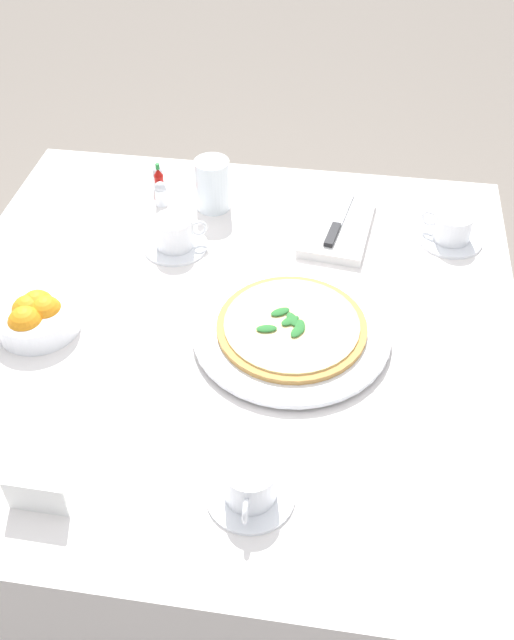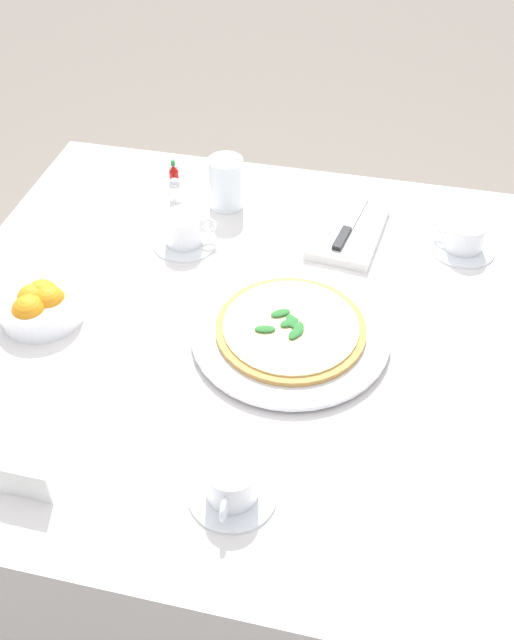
% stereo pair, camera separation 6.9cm
% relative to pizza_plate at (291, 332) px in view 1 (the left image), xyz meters
% --- Properties ---
extents(ground_plane, '(8.00, 8.00, 0.00)m').
position_rel_pizza_plate_xyz_m(ground_plane, '(0.02, 0.13, -0.74)').
color(ground_plane, slate).
extents(dining_table, '(1.07, 1.07, 0.72)m').
position_rel_pizza_plate_xyz_m(dining_table, '(0.02, 0.13, -0.14)').
color(dining_table, white).
rests_on(dining_table, ground_plane).
extents(pizza_plate, '(0.35, 0.35, 0.02)m').
position_rel_pizza_plate_xyz_m(pizza_plate, '(0.00, 0.00, 0.00)').
color(pizza_plate, white).
rests_on(pizza_plate, dining_table).
extents(pizza, '(0.26, 0.26, 0.02)m').
position_rel_pizza_plate_xyz_m(pizza, '(-0.00, 0.00, 0.01)').
color(pizza, '#C68E47').
rests_on(pizza, pizza_plate).
extents(coffee_cup_far_left, '(0.13, 0.13, 0.06)m').
position_rel_pizza_plate_xyz_m(coffee_cup_far_left, '(0.33, -0.29, 0.02)').
color(coffee_cup_far_left, white).
rests_on(coffee_cup_far_left, dining_table).
extents(coffee_cup_right_edge, '(0.13, 0.13, 0.07)m').
position_rel_pizza_plate_xyz_m(coffee_cup_right_edge, '(0.22, 0.26, 0.02)').
color(coffee_cup_right_edge, white).
rests_on(coffee_cup_right_edge, dining_table).
extents(coffee_cup_near_left, '(0.13, 0.13, 0.07)m').
position_rel_pizza_plate_xyz_m(coffee_cup_near_left, '(-0.33, 0.02, 0.02)').
color(coffee_cup_near_left, white).
rests_on(coffee_cup_near_left, dining_table).
extents(water_glass_left_edge, '(0.07, 0.07, 0.11)m').
position_rel_pizza_plate_xyz_m(water_glass_left_edge, '(0.37, 0.21, 0.04)').
color(water_glass_left_edge, white).
rests_on(water_glass_left_edge, dining_table).
extents(napkin_folded, '(0.23, 0.15, 0.02)m').
position_rel_pizza_plate_xyz_m(napkin_folded, '(0.32, -0.06, -0.00)').
color(napkin_folded, white).
rests_on(napkin_folded, dining_table).
extents(dinner_knife, '(0.20, 0.05, 0.01)m').
position_rel_pizza_plate_xyz_m(dinner_knife, '(0.33, -0.06, 0.01)').
color(dinner_knife, silver).
rests_on(dinner_knife, napkin_folded).
extents(citrus_bowl, '(0.15, 0.15, 0.07)m').
position_rel_pizza_plate_xyz_m(citrus_bowl, '(-0.04, 0.45, 0.02)').
color(citrus_bowl, white).
rests_on(citrus_bowl, dining_table).
extents(hot_sauce_bottle, '(0.02, 0.02, 0.08)m').
position_rel_pizza_plate_xyz_m(hot_sauce_bottle, '(0.39, 0.34, 0.02)').
color(hot_sauce_bottle, '#B7140F').
rests_on(hot_sauce_bottle, dining_table).
extents(salt_shaker, '(0.03, 0.03, 0.06)m').
position_rel_pizza_plate_xyz_m(salt_shaker, '(0.42, 0.35, 0.01)').
color(salt_shaker, white).
rests_on(salt_shaker, dining_table).
extents(pepper_shaker, '(0.03, 0.03, 0.06)m').
position_rel_pizza_plate_xyz_m(pepper_shaker, '(0.37, 0.33, 0.01)').
color(pepper_shaker, white).
rests_on(pepper_shaker, dining_table).
extents(menu_card, '(0.01, 0.09, 0.06)m').
position_rel_pizza_plate_xyz_m(menu_card, '(-0.40, 0.31, 0.02)').
color(menu_card, white).
rests_on(menu_card, dining_table).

